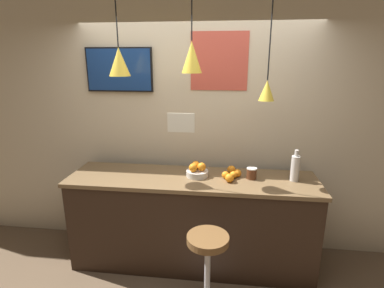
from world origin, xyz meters
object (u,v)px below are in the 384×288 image
Objects in this scene: bar_stool at (207,267)px; mounted_tv at (119,70)px; spread_jar at (252,173)px; juice_bottle at (295,168)px; fruit_bowl at (197,171)px.

bar_stool is 1.06× the size of mounted_tv.
spread_jar is at bearing -13.57° from mounted_tv.
mounted_tv is (-1.42, 0.34, 0.98)m from spread_jar.
juice_bottle is at bearing 0.00° from spread_jar.
fruit_bowl is 0.72× the size of juice_bottle.
spread_jar is at bearing -0.02° from fruit_bowl.
bar_stool is 0.94m from fruit_bowl.
juice_bottle is at bearing -10.60° from mounted_tv.
bar_stool is at bearing -45.80° from mounted_tv.
mounted_tv is at bearing 166.43° from spread_jar.
fruit_bowl is 0.55m from spread_jar.
juice_bottle is at bearing -0.01° from fruit_bowl.
bar_stool is 1.00m from spread_jar.
bar_stool is 3.43× the size of fruit_bowl.
fruit_bowl is at bearing 179.98° from spread_jar.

